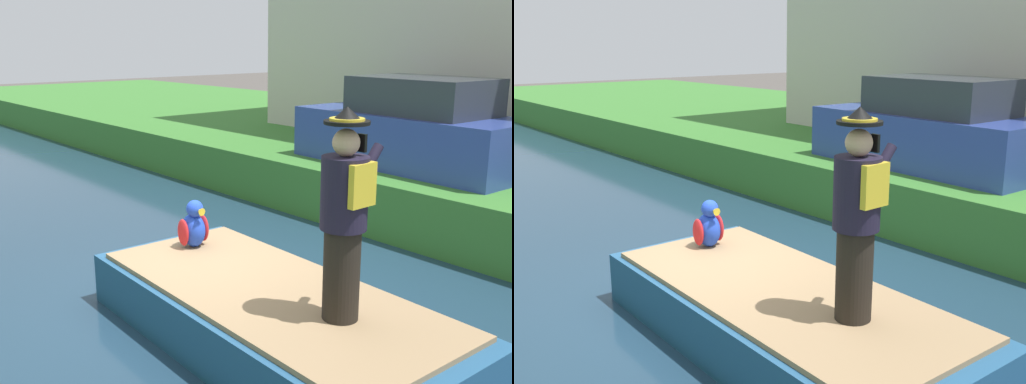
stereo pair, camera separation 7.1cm
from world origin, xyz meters
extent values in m
plane|color=#4C4742|center=(0.00, 0.00, 0.00)|extent=(80.00, 80.00, 0.00)
cube|color=#1E384C|center=(0.00, 0.00, 0.05)|extent=(6.80, 48.00, 0.10)
cube|color=#23517A|center=(0.00, -1.31, 0.38)|extent=(1.92, 4.25, 0.56)
cube|color=#997A56|center=(0.00, -1.31, 0.69)|extent=(1.77, 3.91, 0.05)
cylinder|color=black|center=(0.04, -2.20, 1.12)|extent=(0.32, 0.32, 0.82)
cylinder|color=black|center=(0.04, -2.20, 1.84)|extent=(0.40, 0.40, 0.62)
cube|color=gold|center=(0.04, -2.39, 1.94)|extent=(0.28, 0.06, 0.36)
sphere|color=#DBA884|center=(0.04, -2.20, 2.27)|extent=(0.23, 0.23, 0.23)
cylinder|color=black|center=(0.04, -2.20, 2.43)|extent=(0.38, 0.38, 0.03)
cone|color=black|center=(0.04, -2.20, 2.50)|extent=(0.26, 0.26, 0.12)
cylinder|color=gold|center=(0.04, -2.20, 2.46)|extent=(0.29, 0.29, 0.02)
cylinder|color=black|center=(0.26, -2.24, 2.02)|extent=(0.38, 0.09, 0.43)
cube|color=black|center=(0.17, -2.26, 2.26)|extent=(0.03, 0.08, 0.15)
ellipsoid|color=blue|center=(0.14, 0.20, 0.91)|extent=(0.26, 0.32, 0.40)
sphere|color=blue|center=(0.14, 0.16, 1.18)|extent=(0.20, 0.20, 0.20)
cone|color=yellow|center=(0.14, 0.06, 1.17)|extent=(0.09, 0.09, 0.09)
ellipsoid|color=red|center=(0.00, 0.20, 0.91)|extent=(0.08, 0.20, 0.32)
ellipsoid|color=red|center=(0.28, 0.20, 0.91)|extent=(0.08, 0.20, 0.32)
cube|color=#2D4293|center=(4.94, 0.67, 1.44)|extent=(1.85, 4.06, 0.90)
cube|color=#2D333D|center=(4.94, 0.47, 2.19)|extent=(1.53, 2.25, 0.60)
camera|label=1|loc=(-3.68, -5.46, 3.08)|focal=42.57mm
camera|label=2|loc=(-3.62, -5.50, 3.08)|focal=42.57mm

